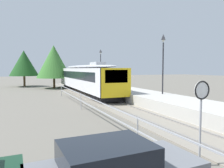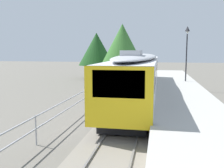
# 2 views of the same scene
# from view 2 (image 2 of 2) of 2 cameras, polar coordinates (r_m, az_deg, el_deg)

# --- Properties ---
(ground_plane) EXTENTS (160.00, 160.00, 0.00)m
(ground_plane) POSITION_cam_2_polar(r_m,az_deg,el_deg) (11.84, -13.11, -11.66)
(ground_plane) COLOR #6B665B
(track_rails) EXTENTS (3.20, 60.00, 0.14)m
(track_rails) POSITION_cam_2_polar(r_m,az_deg,el_deg) (11.02, 1.70, -12.74)
(track_rails) COLOR gray
(track_rails) RESTS_ON ground
(commuter_train) EXTENTS (2.82, 19.93, 3.74)m
(commuter_train) POSITION_cam_2_polar(r_m,az_deg,el_deg) (19.82, 5.96, 2.49)
(commuter_train) COLOR silver
(commuter_train) RESTS_ON track_rails
(station_platform) EXTENTS (3.90, 60.00, 0.90)m
(station_platform) POSITION_cam_2_polar(r_m,az_deg,el_deg) (10.89, 19.19, -11.08)
(station_platform) COLOR #B7B5AD
(station_platform) RESTS_ON ground
(platform_lamp_far_end) EXTENTS (0.34, 0.34, 5.35)m
(platform_lamp_far_end) POSITION_cam_2_polar(r_m,az_deg,el_deg) (25.83, 16.57, 8.85)
(platform_lamp_far_end) COLOR #232328
(platform_lamp_far_end) RESTS_ON station_platform
(tree_behind_carpark) EXTENTS (5.56, 5.56, 6.97)m
(tree_behind_carpark) POSITION_cam_2_polar(r_m,az_deg,el_deg) (29.40, 2.33, 8.33)
(tree_behind_carpark) COLOR brown
(tree_behind_carpark) RESTS_ON ground
(tree_behind_station_far) EXTENTS (5.02, 5.02, 6.40)m
(tree_behind_station_far) POSITION_cam_2_polar(r_m,az_deg,el_deg) (35.63, -3.52, 7.88)
(tree_behind_station_far) COLOR brown
(tree_behind_station_far) RESTS_ON ground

